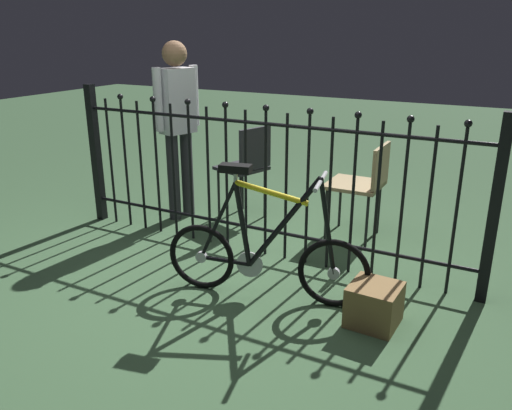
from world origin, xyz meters
TOP-DOWN VIEW (x-y plane):
  - ground_plane at (0.00, 0.00)m, footprint 20.00×20.00m
  - iron_fence at (-0.05, 0.56)m, footprint 3.39×0.07m
  - bicycle at (0.37, -0.06)m, footprint 1.34×0.43m
  - chair_tan at (0.63, 1.24)m, footprint 0.45×0.44m
  - chair_charcoal at (-0.45, 1.20)m, footprint 0.48×0.48m
  - person_visitor at (-1.03, 0.96)m, footprint 0.26×0.46m
  - display_crate at (1.11, -0.05)m, footprint 0.30×0.30m

SIDE VIEW (x-z plane):
  - ground_plane at x=0.00m, z-range 0.00..0.00m
  - display_crate at x=1.11m, z-range 0.00..0.26m
  - bicycle at x=0.37m, z-range -0.13..0.76m
  - chair_tan at x=0.63m, z-range 0.10..0.92m
  - chair_charcoal at x=-0.45m, z-range 0.10..0.98m
  - iron_fence at x=-0.05m, z-range 0.00..1.24m
  - person_visitor at x=-1.03m, z-range 0.15..1.76m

